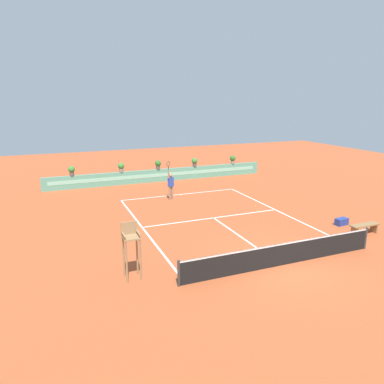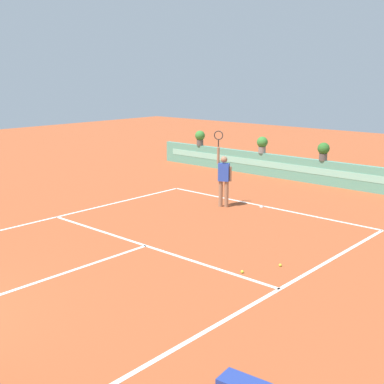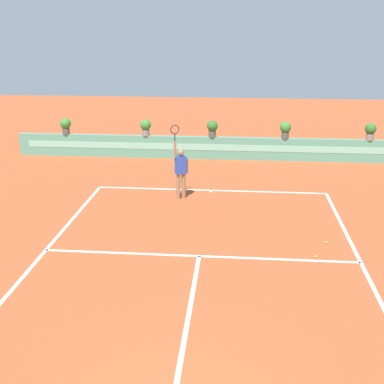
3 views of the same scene
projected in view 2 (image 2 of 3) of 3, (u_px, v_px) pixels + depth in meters
name	position (u px, v px, depth m)	size (l,w,h in m)	color
ground_plane	(134.00, 250.00, 12.96)	(60.00, 60.00, 0.00)	#A84C28
court_lines	(155.00, 243.00, 13.48)	(8.32, 11.94, 0.01)	white
back_wall_barrier	(327.00, 173.00, 20.37)	(18.00, 0.21, 1.00)	#599E84
tennis_player	(224.00, 176.00, 16.92)	(0.57, 0.36, 2.58)	#9E7051
tennis_ball_near_baseline	(242.00, 272.00, 11.42)	(0.07, 0.07, 0.07)	#CCE033
tennis_ball_mid_court	(280.00, 265.00, 11.82)	(0.07, 0.07, 0.07)	#CCE033
potted_plant_centre	(323.00, 150.00, 20.30)	(0.48, 0.48, 0.72)	#514C47
potted_plant_left	(262.00, 144.00, 22.22)	(0.48, 0.48, 0.72)	gray
potted_plant_far_left	(200.00, 137.00, 24.59)	(0.48, 0.48, 0.72)	#514C47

